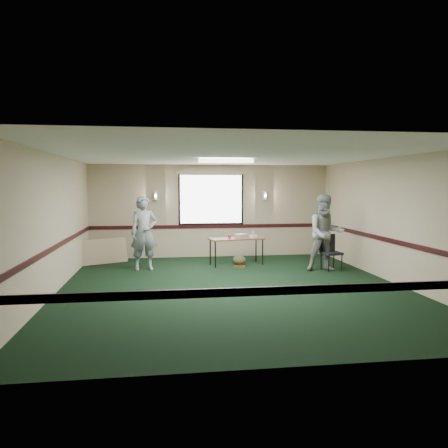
{
  "coord_description": "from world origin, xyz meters",
  "views": [
    {
      "loc": [
        -1.43,
        -8.71,
        2.08
      ],
      "look_at": [
        0.0,
        1.3,
        1.2
      ],
      "focal_mm": 35.0,
      "sensor_mm": 36.0,
      "label": 1
    }
  ],
  "objects": [
    {
      "name": "projector",
      "position": [
        0.66,
        2.6,
        0.76
      ],
      "size": [
        0.4,
        0.38,
        0.1
      ],
      "primitive_type": "cube",
      "rotation": [
        0.0,
        0.0,
        0.61
      ],
      "color": "#9B9BA3",
      "rests_on": "folding_table"
    },
    {
      "name": "duffel_bag",
      "position": [
        0.58,
        2.54,
        0.13
      ],
      "size": [
        0.44,
        0.39,
        0.25
      ],
      "primitive_type": "ellipsoid",
      "rotation": [
        0.0,
        0.0,
        -0.41
      ],
      "color": "#3E3D23",
      "rests_on": "ground"
    },
    {
      "name": "person_right",
      "position": [
        2.53,
        1.44,
        0.94
      ],
      "size": [
        0.97,
        0.79,
        1.87
      ],
      "primitive_type": "imported",
      "rotation": [
        0.0,
        0.0,
        -0.09
      ],
      "color": "#6F89AE",
      "rests_on": "ground"
    },
    {
      "name": "game_console",
      "position": [
        0.99,
        2.7,
        0.74
      ],
      "size": [
        0.26,
        0.25,
        0.05
      ],
      "primitive_type": "cube",
      "rotation": [
        0.0,
        0.0,
        0.58
      ],
      "color": "white",
      "rests_on": "folding_table"
    },
    {
      "name": "water_bottle",
      "position": [
        0.97,
        2.58,
        0.8
      ],
      "size": [
        0.05,
        0.05,
        0.18
      ],
      "primitive_type": "cylinder",
      "color": "#81AED3",
      "rests_on": "folding_table"
    },
    {
      "name": "ground",
      "position": [
        0.0,
        0.0,
        0.0
      ],
      "size": [
        8.0,
        8.0,
        0.0
      ],
      "primitive_type": "plane",
      "color": "black",
      "rests_on": "ground"
    },
    {
      "name": "folding_table",
      "position": [
        0.51,
        2.57,
        0.66
      ],
      "size": [
        1.5,
        0.81,
        0.71
      ],
      "rotation": [
        0.0,
        0.0,
        0.18
      ],
      "color": "#562818",
      "rests_on": "ground"
    },
    {
      "name": "cable_coil",
      "position": [
        0.56,
        2.29,
        0.01
      ],
      "size": [
        0.36,
        0.36,
        0.01
      ],
      "primitive_type": "torus",
      "rotation": [
        0.0,
        0.0,
        0.31
      ],
      "color": "red",
      "rests_on": "ground"
    },
    {
      "name": "folded_table",
      "position": [
        -3.0,
        3.21,
        0.33
      ],
      "size": [
        1.25,
        0.77,
        0.67
      ],
      "primitive_type": "cube",
      "rotation": [
        -0.21,
        0.0,
        0.48
      ],
      "color": "tan",
      "rests_on": "ground"
    },
    {
      "name": "red_cup",
      "position": [
        0.31,
        2.46,
        0.77
      ],
      "size": [
        0.07,
        0.07,
        0.11
      ],
      "primitive_type": "cylinder",
      "color": "#B50C26",
      "rests_on": "folding_table"
    },
    {
      "name": "room_shell",
      "position": [
        0.0,
        2.12,
        1.58
      ],
      "size": [
        8.0,
        8.02,
        8.0
      ],
      "color": "tan",
      "rests_on": "ground"
    },
    {
      "name": "person_left",
      "position": [
        -1.88,
        2.22,
        0.92
      ],
      "size": [
        0.75,
        0.57,
        1.84
      ],
      "primitive_type": "imported",
      "rotation": [
        0.0,
        0.0,
        0.21
      ],
      "color": "#38557C",
      "rests_on": "ground"
    },
    {
      "name": "conference_chair",
      "position": [
        2.69,
        1.56,
        0.51
      ],
      "size": [
        0.5,
        0.51,
        0.88
      ],
      "rotation": [
        0.0,
        0.0,
        0.17
      ],
      "color": "black",
      "rests_on": "ground"
    }
  ]
}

